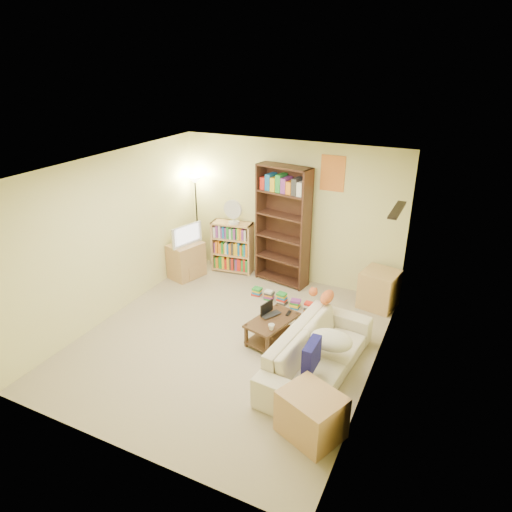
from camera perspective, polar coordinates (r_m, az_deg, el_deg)
name	(u,v)px	position (r m, az deg, el deg)	size (l,w,h in m)	color
room	(227,235)	(5.96, -3.60, 2.70)	(4.50, 4.54, 2.52)	tan
sofa	(318,353)	(5.99, 7.73, -11.88)	(0.98, 2.10, 0.59)	beige
navy_pillow	(311,355)	(5.47, 6.95, -12.22)	(0.39, 0.12, 0.35)	navy
cream_blanket	(331,340)	(5.86, 9.37, -10.34)	(0.55, 0.39, 0.23)	beige
tabby_cat	(325,296)	(6.48, 8.57, -4.98)	(0.47, 0.20, 0.16)	#C65929
coffee_table	(272,327)	(6.57, 2.04, -8.91)	(0.62, 0.88, 0.35)	#46301B
laptop	(273,316)	(6.54, 2.13, -7.52)	(0.31, 0.36, 0.02)	black
laptop_screen	(267,308)	(6.56, 1.35, -6.49)	(0.01, 0.27, 0.18)	white
mug	(271,327)	(6.25, 1.94, -8.86)	(0.09, 0.09, 0.08)	white
tv_remote	(288,313)	(6.63, 4.08, -7.15)	(0.04, 0.14, 0.02)	black
tv_stand	(186,260)	(8.45, -8.70, -0.53)	(0.43, 0.60, 0.64)	tan
television	(185,234)	(8.25, -8.92, 2.71)	(0.27, 0.65, 0.38)	black
tall_bookshelf	(283,223)	(7.87, 3.38, 4.10)	(0.99, 0.48, 2.11)	#3B2316
short_bookshelf	(233,247)	(8.52, -2.95, 1.12)	(0.79, 0.40, 0.97)	tan
desk_fan	(233,212)	(8.21, -2.88, 5.57)	(0.34, 0.19, 0.45)	silver
floor_lamp	(196,195)	(8.59, -7.55, 7.58)	(0.30, 0.30, 1.75)	black
side_table	(379,289)	(7.63, 15.13, -4.02)	(0.54, 0.54, 0.62)	tan
end_cabinet	(311,415)	(5.17, 6.94, -19.09)	(0.63, 0.52, 0.52)	tan
book_stacks	(283,300)	(7.54, 3.39, -5.47)	(1.16, 0.29, 0.20)	red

